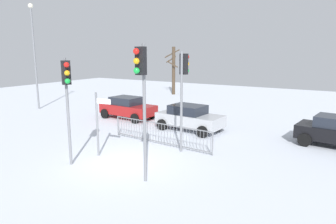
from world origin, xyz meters
TOP-DOWN VIEW (x-y plane):
  - ground_plane at (0.00, 0.00)m, footprint 60.00×60.00m
  - traffic_light_foreground_right at (1.40, 2.58)m, footprint 0.34×0.57m
  - traffic_light_mid_right at (-1.52, -1.34)m, footprint 0.50×0.43m
  - traffic_light_mid_left at (1.87, -1.17)m, footprint 0.33×0.57m
  - direction_sign_post at (-1.37, 0.09)m, footprint 0.79×0.13m
  - pedestrian_guard_railing at (-0.01, 2.86)m, footprint 5.73×0.47m
  - car_silver_near at (-0.04, 6.02)m, footprint 3.94×2.23m
  - car_red_trailing at (-5.10, 6.72)m, footprint 3.90×2.12m
  - street_lamp at (-13.38, 5.86)m, footprint 0.36×0.36m
  - bare_tree_centre at (-8.44, 18.64)m, footprint 1.86×1.88m

SIDE VIEW (x-z plane):
  - ground_plane at x=0.00m, z-range 0.00..0.00m
  - pedestrian_guard_railing at x=-0.01m, z-range 0.02..1.09m
  - car_silver_near at x=-0.04m, z-range 0.03..1.50m
  - car_red_trailing at x=-5.10m, z-range 0.03..1.50m
  - direction_sign_post at x=-1.37m, z-range 0.18..2.96m
  - bare_tree_centre at x=-8.44m, z-range 0.12..5.08m
  - traffic_light_mid_right at x=-1.52m, z-range 0.99..5.24m
  - traffic_light_foreground_right at x=1.40m, z-range 1.04..5.53m
  - traffic_light_mid_left at x=1.87m, z-range 1.10..5.83m
  - street_lamp at x=-13.38m, z-range 0.79..8.79m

